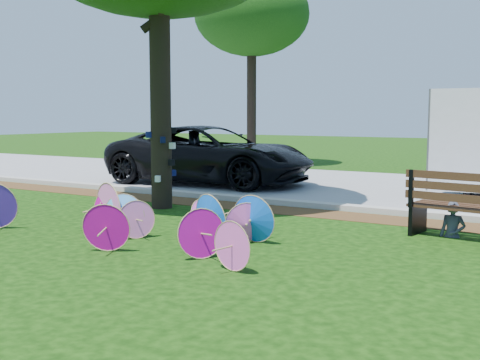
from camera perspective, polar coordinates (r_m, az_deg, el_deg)
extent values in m
plane|color=black|center=(8.91, -9.52, -6.79)|extent=(90.00, 90.00, 0.00)
cube|color=#472D16|center=(12.59, 3.95, -2.86)|extent=(90.00, 1.00, 0.01)
cube|color=#B7B5AD|center=(13.20, 5.35, -2.21)|extent=(90.00, 0.30, 0.12)
cube|color=gray|center=(17.01, 11.45, -0.59)|extent=(90.00, 8.00, 0.01)
cylinder|color=black|center=(12.88, -7.56, 8.68)|extent=(0.44, 0.44, 5.11)
cone|color=blue|center=(10.57, -12.41, -3.10)|extent=(0.28, 0.64, 0.62)
cone|color=#FF5ACE|center=(7.71, -0.52, -6.23)|extent=(0.67, 0.26, 0.66)
cone|color=#F173C9|center=(9.86, -9.87, -3.67)|extent=(0.45, 0.61, 0.63)
cone|color=#FF5ACE|center=(9.80, -3.19, -3.56)|extent=(0.33, 0.67, 0.65)
cone|color=#BE0892|center=(8.41, -3.81, -5.01)|extent=(0.54, 0.70, 0.72)
cone|color=#F173C9|center=(10.20, -12.06, -2.65)|extent=(0.88, 0.44, 0.89)
cone|color=#FF5ACE|center=(9.27, 0.50, -4.10)|extent=(0.55, 0.65, 0.67)
cone|color=#BE0892|center=(8.99, -12.48, -4.37)|extent=(0.73, 0.48, 0.73)
cone|color=blue|center=(9.30, -3.05, -3.67)|extent=(0.82, 0.48, 0.80)
cone|color=#4EBBFF|center=(9.94, -11.05, -3.35)|extent=(0.71, 0.34, 0.72)
cone|color=blue|center=(9.30, 1.12, -3.72)|extent=(0.78, 0.26, 0.78)
cone|color=#BE0892|center=(10.27, -12.35, -2.94)|extent=(0.79, 0.39, 0.77)
imported|color=black|center=(17.27, -2.85, 2.37)|extent=(6.18, 3.22, 1.66)
imported|color=#3B4150|center=(10.34, 19.60, -2.04)|extent=(0.42, 0.28, 1.14)
cylinder|color=black|center=(23.37, 1.10, 7.49)|extent=(0.36, 0.36, 5.00)
ellipsoid|color=#113A0D|center=(23.67, 1.12, 15.50)|extent=(4.40, 4.40, 3.20)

